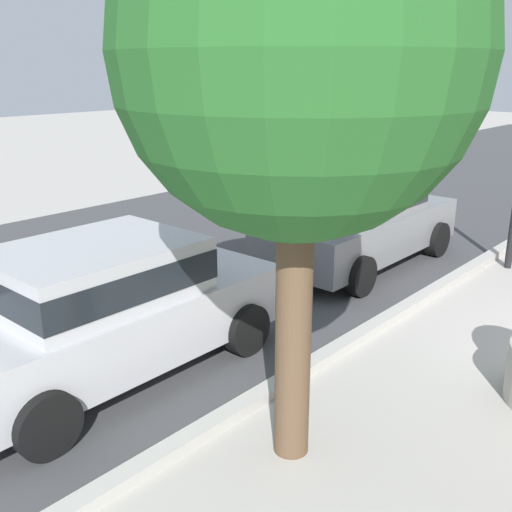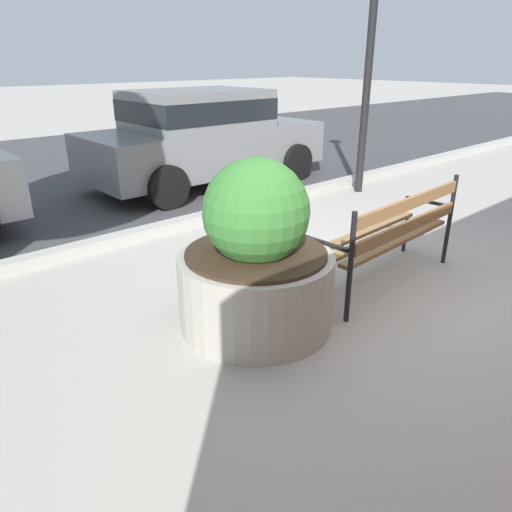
{
  "view_description": "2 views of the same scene",
  "coord_description": "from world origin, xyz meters",
  "px_view_note": "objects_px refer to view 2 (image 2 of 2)",
  "views": [
    {
      "loc": [
        -7.47,
        -0.7,
        3.37
      ],
      "look_at": [
        -1.48,
        4.59,
        0.8
      ],
      "focal_mm": 41.6,
      "sensor_mm": 36.0,
      "label": 1
    },
    {
      "loc": [
        -3.56,
        -2.1,
        2.02
      ],
      "look_at": [
        -1.27,
        0.46,
        0.6
      ],
      "focal_mm": 33.52,
      "sensor_mm": 36.0,
      "label": 2
    }
  ],
  "objects_px": {
    "concrete_planter": "(256,262)",
    "parked_car_grey": "(203,135)",
    "lamp_post": "(373,19)",
    "park_bench": "(392,230)"
  },
  "relations": [
    {
      "from": "parked_car_grey",
      "to": "lamp_post",
      "type": "relative_size",
      "value": 1.05
    },
    {
      "from": "park_bench",
      "to": "parked_car_grey",
      "type": "distance_m",
      "value": 4.53
    },
    {
      "from": "park_bench",
      "to": "parked_car_grey",
      "type": "relative_size",
      "value": 0.44
    },
    {
      "from": "concrete_planter",
      "to": "park_bench",
      "type": "bearing_deg",
      "value": -10.53
    },
    {
      "from": "concrete_planter",
      "to": "parked_car_grey",
      "type": "xyz_separation_m",
      "value": [
        2.5,
        4.13,
        0.29
      ]
    },
    {
      "from": "concrete_planter",
      "to": "lamp_post",
      "type": "relative_size",
      "value": 0.35
    },
    {
      "from": "concrete_planter",
      "to": "lamp_post",
      "type": "bearing_deg",
      "value": 26.53
    },
    {
      "from": "concrete_planter",
      "to": "parked_car_grey",
      "type": "distance_m",
      "value": 4.84
    },
    {
      "from": "park_bench",
      "to": "parked_car_grey",
      "type": "bearing_deg",
      "value": 76.71
    },
    {
      "from": "park_bench",
      "to": "lamp_post",
      "type": "height_order",
      "value": "lamp_post"
    }
  ]
}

